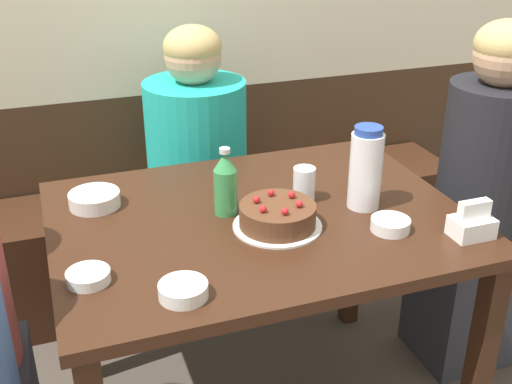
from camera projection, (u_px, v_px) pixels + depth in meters
name	position (u px, v px, depth m)	size (l,w,h in m)	color
bench_seat	(194.00, 241.00, 2.77)	(2.37, 0.38, 0.47)	#381E11
dining_table	(258.00, 247.00, 1.88)	(1.16, 0.88, 0.77)	#381E11
birthday_cake	(277.00, 216.00, 1.76)	(0.25, 0.25, 0.09)	white
water_pitcher	(366.00, 168.00, 1.83)	(0.09, 0.09, 0.25)	white
soju_bottle	(225.00, 183.00, 1.81)	(0.07, 0.07, 0.20)	#388E4C
napkin_holder	(472.00, 224.00, 1.71)	(0.11, 0.08, 0.11)	white
bowl_soup_white	(183.00, 290.00, 1.46)	(0.12, 0.12, 0.03)	white
bowl_rice_small	(88.00, 277.00, 1.52)	(0.11, 0.11, 0.03)	white
bowl_side_dish	(95.00, 199.00, 1.88)	(0.15, 0.15, 0.04)	white
bowl_sauce_shallow	(390.00, 225.00, 1.75)	(0.11, 0.11, 0.03)	white
glass_water_tall	(304.00, 184.00, 1.90)	(0.07, 0.07, 0.10)	silver
person_teal_shirt	(480.00, 211.00, 2.22)	(0.34, 0.32, 1.26)	#33333D
person_grey_tee	(198.00, 177.00, 2.50)	(0.38, 0.38, 1.18)	#33333D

